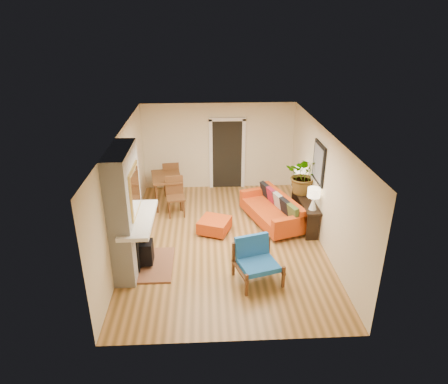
{
  "coord_description": "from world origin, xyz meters",
  "views": [
    {
      "loc": [
        -0.43,
        -8.22,
        4.87
      ],
      "look_at": [
        0.0,
        0.2,
        1.15
      ],
      "focal_mm": 32.0,
      "sensor_mm": 36.0,
      "label": 1
    }
  ],
  "objects_px": {
    "console_table": "(305,203)",
    "sofa": "(274,210)",
    "lamp_near": "(314,196)",
    "houseplant": "(304,175)",
    "blue_chair": "(256,258)",
    "ottoman": "(214,225)",
    "lamp_far": "(300,174)",
    "dining_table": "(170,182)"
  },
  "relations": [
    {
      "from": "console_table",
      "to": "sofa",
      "type": "bearing_deg",
      "value": 172.37
    },
    {
      "from": "lamp_near",
      "to": "houseplant",
      "type": "height_order",
      "value": "houseplant"
    },
    {
      "from": "blue_chair",
      "to": "console_table",
      "type": "bearing_deg",
      "value": 55.87
    },
    {
      "from": "ottoman",
      "to": "lamp_far",
      "type": "relative_size",
      "value": 1.67
    },
    {
      "from": "ottoman",
      "to": "dining_table",
      "type": "relative_size",
      "value": 0.46
    },
    {
      "from": "sofa",
      "to": "ottoman",
      "type": "distance_m",
      "value": 1.6
    },
    {
      "from": "dining_table",
      "to": "console_table",
      "type": "distance_m",
      "value": 3.73
    },
    {
      "from": "ottoman",
      "to": "dining_table",
      "type": "bearing_deg",
      "value": 125.04
    },
    {
      "from": "blue_chair",
      "to": "lamp_near",
      "type": "bearing_deg",
      "value": 46.1
    },
    {
      "from": "blue_chair",
      "to": "lamp_far",
      "type": "xyz_separation_m",
      "value": [
        1.53,
        2.97,
        0.6
      ]
    },
    {
      "from": "blue_chair",
      "to": "lamp_near",
      "type": "height_order",
      "value": "lamp_near"
    },
    {
      "from": "dining_table",
      "to": "houseplant",
      "type": "distance_m",
      "value": 3.67
    },
    {
      "from": "blue_chair",
      "to": "houseplant",
      "type": "xyz_separation_m",
      "value": [
        1.52,
        2.52,
        0.76
      ]
    },
    {
      "from": "blue_chair",
      "to": "lamp_near",
      "type": "relative_size",
      "value": 1.89
    },
    {
      "from": "ottoman",
      "to": "blue_chair",
      "type": "xyz_separation_m",
      "value": [
        0.77,
        -1.9,
        0.26
      ]
    },
    {
      "from": "console_table",
      "to": "houseplant",
      "type": "bearing_deg",
      "value": 92.12
    },
    {
      "from": "console_table",
      "to": "lamp_far",
      "type": "relative_size",
      "value": 3.43
    },
    {
      "from": "houseplant",
      "to": "console_table",
      "type": "bearing_deg",
      "value": -87.88
    },
    {
      "from": "lamp_near",
      "to": "ottoman",
      "type": "bearing_deg",
      "value": 172.26
    },
    {
      "from": "lamp_far",
      "to": "blue_chair",
      "type": "bearing_deg",
      "value": -117.22
    },
    {
      "from": "lamp_far",
      "to": "houseplant",
      "type": "height_order",
      "value": "houseplant"
    },
    {
      "from": "ottoman",
      "to": "lamp_far",
      "type": "distance_m",
      "value": 2.67
    },
    {
      "from": "ottoman",
      "to": "sofa",
      "type": "bearing_deg",
      "value": 16.71
    },
    {
      "from": "dining_table",
      "to": "ottoman",
      "type": "bearing_deg",
      "value": -54.96
    },
    {
      "from": "console_table",
      "to": "lamp_near",
      "type": "relative_size",
      "value": 3.43
    },
    {
      "from": "sofa",
      "to": "dining_table",
      "type": "distance_m",
      "value": 3.0
    },
    {
      "from": "console_table",
      "to": "houseplant",
      "type": "relative_size",
      "value": 1.86
    },
    {
      "from": "ottoman",
      "to": "houseplant",
      "type": "distance_m",
      "value": 2.58
    },
    {
      "from": "blue_chair",
      "to": "dining_table",
      "type": "height_order",
      "value": "dining_table"
    },
    {
      "from": "dining_table",
      "to": "console_table",
      "type": "xyz_separation_m",
      "value": [
        3.48,
        -1.34,
        -0.1
      ]
    },
    {
      "from": "ottoman",
      "to": "lamp_far",
      "type": "xyz_separation_m",
      "value": [
        2.3,
        1.07,
        0.86
      ]
    },
    {
      "from": "sofa",
      "to": "console_table",
      "type": "height_order",
      "value": "sofa"
    },
    {
      "from": "sofa",
      "to": "dining_table",
      "type": "height_order",
      "value": "dining_table"
    },
    {
      "from": "lamp_near",
      "to": "sofa",
      "type": "bearing_deg",
      "value": 135.1
    },
    {
      "from": "lamp_near",
      "to": "dining_table",
      "type": "bearing_deg",
      "value": 150.08
    },
    {
      "from": "ottoman",
      "to": "lamp_near",
      "type": "bearing_deg",
      "value": -7.74
    },
    {
      "from": "ottoman",
      "to": "lamp_near",
      "type": "relative_size",
      "value": 1.67
    },
    {
      "from": "console_table",
      "to": "lamp_near",
      "type": "distance_m",
      "value": 0.82
    },
    {
      "from": "lamp_near",
      "to": "lamp_far",
      "type": "relative_size",
      "value": 1.0
    },
    {
      "from": "sofa",
      "to": "lamp_far",
      "type": "bearing_deg",
      "value": 38.42
    },
    {
      "from": "console_table",
      "to": "houseplant",
      "type": "distance_m",
      "value": 0.7
    },
    {
      "from": "dining_table",
      "to": "lamp_near",
      "type": "bearing_deg",
      "value": -29.92
    }
  ]
}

